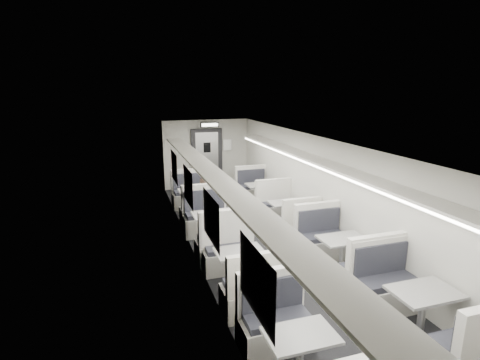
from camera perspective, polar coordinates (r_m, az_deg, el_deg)
room at (r=7.70m, az=4.71°, el=-3.42°), size 3.24×12.24×2.64m
booth_left_a at (r=10.53m, az=-6.89°, el=-3.36°), size 1.04×2.11×1.13m
booth_left_b at (r=8.45m, az=-3.98°, el=-7.55°), size 1.11×2.25×1.20m
booth_left_c at (r=6.80m, az=-0.06°, el=-13.42°), size 1.02×2.06×1.10m
booth_left_d at (r=4.97m, az=9.09°, el=-25.38°), size 1.00×2.03×1.08m
booth_right_a at (r=11.14m, az=3.16°, el=-2.37°), size 1.01×2.04×1.09m
booth_right_b at (r=9.62m, az=6.86°, el=-5.24°), size 0.96×1.94×1.04m
booth_right_c at (r=7.49m, az=15.26°, el=-11.11°), size 1.06×2.15×1.15m
booth_right_d at (r=6.11m, az=25.94°, el=-18.02°), size 1.10×2.23×1.19m
passenger at (r=9.91m, az=-5.01°, el=-2.25°), size 0.63×0.51×1.48m
window_a at (r=10.50m, az=-9.98°, el=1.97°), size 0.02×1.18×0.84m
window_b at (r=8.38m, az=-7.89°, el=-1.00°), size 0.02×1.18×0.84m
window_c at (r=6.32m, az=-4.41°, el=-5.93°), size 0.02×1.18×0.84m
window_d at (r=4.39m, az=2.48°, el=-15.31°), size 0.02×1.18×0.84m
luggage_rack_left at (r=6.86m, az=-3.87°, el=0.63°), size 0.46×10.40×0.09m
luggage_rack_right at (r=7.82m, az=14.13°, el=1.89°), size 0.46×10.40×0.09m
vestibule_door at (r=13.26m, az=-5.06°, el=3.25°), size 1.10×0.13×2.10m
exit_sign at (r=12.62m, az=-4.69°, el=8.40°), size 0.62×0.12×0.16m
wall_notice at (r=13.35m, az=-1.94°, el=5.37°), size 0.32×0.02×0.40m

